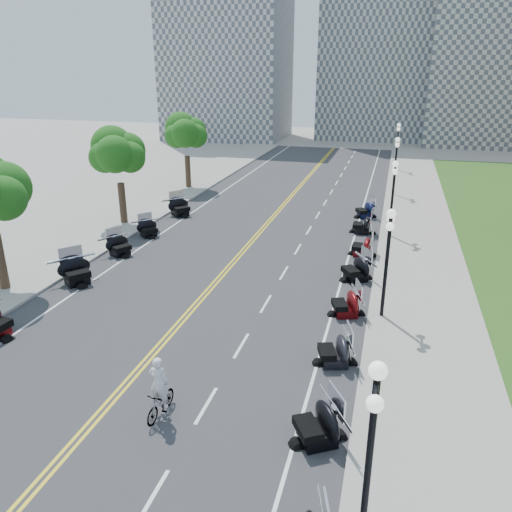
# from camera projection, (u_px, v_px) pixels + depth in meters

# --- Properties ---
(ground) EXTENTS (160.00, 160.00, 0.00)m
(ground) POSITION_uv_depth(u_px,v_px,m) (169.00, 335.00, 21.13)
(ground) COLOR gray
(road) EXTENTS (16.00, 90.00, 0.01)m
(road) POSITION_uv_depth(u_px,v_px,m) (239.00, 255.00, 30.14)
(road) COLOR #333335
(road) RESTS_ON ground
(centerline_yellow_a) EXTENTS (0.12, 90.00, 0.00)m
(centerline_yellow_a) POSITION_uv_depth(u_px,v_px,m) (237.00, 255.00, 30.17)
(centerline_yellow_a) COLOR yellow
(centerline_yellow_a) RESTS_ON road
(centerline_yellow_b) EXTENTS (0.12, 90.00, 0.00)m
(centerline_yellow_b) POSITION_uv_depth(u_px,v_px,m) (241.00, 255.00, 30.11)
(centerline_yellow_b) COLOR yellow
(centerline_yellow_b) RESTS_ON road
(edge_line_north) EXTENTS (0.12, 90.00, 0.00)m
(edge_line_north) POSITION_uv_depth(u_px,v_px,m) (346.00, 266.00, 28.54)
(edge_line_north) COLOR white
(edge_line_north) RESTS_ON road
(edge_line_south) EXTENTS (0.12, 90.00, 0.00)m
(edge_line_south) POSITION_uv_depth(u_px,v_px,m) (144.00, 246.00, 31.74)
(edge_line_south) COLOR white
(edge_line_south) RESTS_ON road
(lane_dash_4) EXTENTS (0.12, 2.00, 0.00)m
(lane_dash_4) POSITION_uv_depth(u_px,v_px,m) (152.00, 498.00, 13.11)
(lane_dash_4) COLOR white
(lane_dash_4) RESTS_ON road
(lane_dash_5) EXTENTS (0.12, 2.00, 0.00)m
(lane_dash_5) POSITION_uv_depth(u_px,v_px,m) (206.00, 405.00, 16.72)
(lane_dash_5) COLOR white
(lane_dash_5) RESTS_ON road
(lane_dash_6) EXTENTS (0.12, 2.00, 0.00)m
(lane_dash_6) POSITION_uv_depth(u_px,v_px,m) (241.00, 345.00, 20.33)
(lane_dash_6) COLOR white
(lane_dash_6) RESTS_ON road
(lane_dash_7) EXTENTS (0.12, 2.00, 0.00)m
(lane_dash_7) POSITION_uv_depth(u_px,v_px,m) (266.00, 304.00, 23.93)
(lane_dash_7) COLOR white
(lane_dash_7) RESTS_ON road
(lane_dash_8) EXTENTS (0.12, 2.00, 0.00)m
(lane_dash_8) POSITION_uv_depth(u_px,v_px,m) (284.00, 273.00, 27.54)
(lane_dash_8) COLOR white
(lane_dash_8) RESTS_ON road
(lane_dash_9) EXTENTS (0.12, 2.00, 0.00)m
(lane_dash_9) POSITION_uv_depth(u_px,v_px,m) (298.00, 249.00, 31.14)
(lane_dash_9) COLOR white
(lane_dash_9) RESTS_ON road
(lane_dash_10) EXTENTS (0.12, 2.00, 0.00)m
(lane_dash_10) POSITION_uv_depth(u_px,v_px,m) (309.00, 230.00, 34.75)
(lane_dash_10) COLOR white
(lane_dash_10) RESTS_ON road
(lane_dash_11) EXTENTS (0.12, 2.00, 0.00)m
(lane_dash_11) POSITION_uv_depth(u_px,v_px,m) (318.00, 215.00, 38.35)
(lane_dash_11) COLOR white
(lane_dash_11) RESTS_ON road
(lane_dash_12) EXTENTS (0.12, 2.00, 0.00)m
(lane_dash_12) POSITION_uv_depth(u_px,v_px,m) (325.00, 202.00, 41.96)
(lane_dash_12) COLOR white
(lane_dash_12) RESTS_ON road
(lane_dash_13) EXTENTS (0.12, 2.00, 0.00)m
(lane_dash_13) POSITION_uv_depth(u_px,v_px,m) (331.00, 192.00, 45.57)
(lane_dash_13) COLOR white
(lane_dash_13) RESTS_ON road
(lane_dash_14) EXTENTS (0.12, 2.00, 0.00)m
(lane_dash_14) POSITION_uv_depth(u_px,v_px,m) (337.00, 183.00, 49.17)
(lane_dash_14) COLOR white
(lane_dash_14) RESTS_ON road
(lane_dash_15) EXTENTS (0.12, 2.00, 0.00)m
(lane_dash_15) POSITION_uv_depth(u_px,v_px,m) (341.00, 175.00, 52.78)
(lane_dash_15) COLOR white
(lane_dash_15) RESTS_ON road
(lane_dash_16) EXTENTS (0.12, 2.00, 0.00)m
(lane_dash_16) POSITION_uv_depth(u_px,v_px,m) (345.00, 168.00, 56.38)
(lane_dash_16) COLOR white
(lane_dash_16) RESTS_ON road
(lane_dash_17) EXTENTS (0.12, 2.00, 0.00)m
(lane_dash_17) POSITION_uv_depth(u_px,v_px,m) (349.00, 162.00, 59.99)
(lane_dash_17) COLOR white
(lane_dash_17) RESTS_ON road
(lane_dash_18) EXTENTS (0.12, 2.00, 0.00)m
(lane_dash_18) POSITION_uv_depth(u_px,v_px,m) (352.00, 157.00, 63.59)
(lane_dash_18) COLOR white
(lane_dash_18) RESTS_ON road
(lane_dash_19) EXTENTS (0.12, 2.00, 0.00)m
(lane_dash_19) POSITION_uv_depth(u_px,v_px,m) (355.00, 152.00, 67.20)
(lane_dash_19) COLOR white
(lane_dash_19) RESTS_ON road
(sidewalk_north) EXTENTS (5.00, 90.00, 0.15)m
(sidewalk_north) POSITION_uv_depth(u_px,v_px,m) (421.00, 272.00, 27.49)
(sidewalk_north) COLOR #9E9991
(sidewalk_north) RESTS_ON ground
(sidewalk_south) EXTENTS (5.00, 90.00, 0.15)m
(sidewalk_south) POSITION_uv_depth(u_px,v_px,m) (87.00, 239.00, 32.75)
(sidewalk_south) COLOR #9E9991
(sidewalk_south) RESTS_ON ground
(distant_block_a) EXTENTS (18.00, 14.00, 26.00)m
(distant_block_a) POSITION_uv_depth(u_px,v_px,m) (227.00, 52.00, 76.94)
(distant_block_a) COLOR gray
(distant_block_a) RESTS_ON ground
(distant_block_b) EXTENTS (16.00, 12.00, 30.00)m
(distant_block_b) POSITION_uv_depth(u_px,v_px,m) (376.00, 37.00, 76.13)
(distant_block_b) COLOR gray
(distant_block_b) RESTS_ON ground
(distant_block_c) EXTENTS (20.00, 14.00, 22.00)m
(distant_block_c) POSITION_uv_depth(u_px,v_px,m) (503.00, 65.00, 70.33)
(distant_block_c) COLOR gray
(distant_block_c) RESTS_ON ground
(street_lamp_1) EXTENTS (0.50, 1.20, 4.90)m
(street_lamp_1) POSITION_uv_depth(u_px,v_px,m) (369.00, 461.00, 10.85)
(street_lamp_1) COLOR black
(street_lamp_1) RESTS_ON sidewalk_north
(street_lamp_2) EXTENTS (0.50, 1.20, 4.90)m
(street_lamp_2) POSITION_uv_depth(u_px,v_px,m) (386.00, 265.00, 21.67)
(street_lamp_2) COLOR black
(street_lamp_2) RESTS_ON sidewalk_north
(street_lamp_3) EXTENTS (0.50, 1.20, 4.90)m
(street_lamp_3) POSITION_uv_depth(u_px,v_px,m) (392.00, 199.00, 32.48)
(street_lamp_3) COLOR black
(street_lamp_3) RESTS_ON sidewalk_north
(street_lamp_4) EXTENTS (0.50, 1.20, 4.90)m
(street_lamp_4) POSITION_uv_depth(u_px,v_px,m) (395.00, 167.00, 43.30)
(street_lamp_4) COLOR black
(street_lamp_4) RESTS_ON sidewalk_north
(street_lamp_5) EXTENTS (0.50, 1.20, 4.90)m
(street_lamp_5) POSITION_uv_depth(u_px,v_px,m) (397.00, 147.00, 54.12)
(street_lamp_5) COLOR black
(street_lamp_5) RESTS_ON sidewalk_north
(tree_3) EXTENTS (4.80, 4.80, 9.20)m
(tree_3) POSITION_uv_depth(u_px,v_px,m) (118.00, 158.00, 34.58)
(tree_3) COLOR #235619
(tree_3) RESTS_ON sidewalk_south
(tree_4) EXTENTS (4.80, 4.80, 9.20)m
(tree_4) POSITION_uv_depth(u_px,v_px,m) (186.00, 137.00, 45.40)
(tree_4) COLOR #235619
(tree_4) RESTS_ON sidewalk_south
(motorcycle_n_4) EXTENTS (2.73, 2.73, 1.39)m
(motorcycle_n_4) POSITION_uv_depth(u_px,v_px,m) (318.00, 423.00, 14.88)
(motorcycle_n_4) COLOR black
(motorcycle_n_4) RESTS_ON road
(motorcycle_n_5) EXTENTS (2.32, 2.32, 1.30)m
(motorcycle_n_5) POSITION_uv_depth(u_px,v_px,m) (335.00, 349.00, 18.86)
(motorcycle_n_5) COLOR black
(motorcycle_n_5) RESTS_ON road
(motorcycle_n_6) EXTENTS (2.38, 2.38, 1.31)m
(motorcycle_n_6) POSITION_uv_depth(u_px,v_px,m) (346.00, 302.00, 22.63)
(motorcycle_n_6) COLOR #590A0C
(motorcycle_n_6) RESTS_ON road
(motorcycle_n_7) EXTENTS (2.76, 2.76, 1.40)m
(motorcycle_n_7) POSITION_uv_depth(u_px,v_px,m) (356.00, 268.00, 26.39)
(motorcycle_n_7) COLOR black
(motorcycle_n_7) RESTS_ON road
(motorcycle_n_8) EXTENTS (1.92, 1.92, 1.30)m
(motorcycle_n_8) POSITION_uv_depth(u_px,v_px,m) (362.00, 245.00, 29.92)
(motorcycle_n_8) COLOR #590A0C
(motorcycle_n_8) RESTS_ON road
(motorcycle_n_9) EXTENTS (1.94, 1.94, 1.35)m
(motorcycle_n_9) POSITION_uv_depth(u_px,v_px,m) (362.00, 224.00, 33.97)
(motorcycle_n_9) COLOR black
(motorcycle_n_9) RESTS_ON road
(motorcycle_n_10) EXTENTS (2.51, 2.51, 1.32)m
(motorcycle_n_10) POSITION_uv_depth(u_px,v_px,m) (365.00, 209.00, 37.52)
(motorcycle_n_10) COLOR black
(motorcycle_n_10) RESTS_ON road
(motorcycle_s_6) EXTENTS (3.04, 3.04, 1.51)m
(motorcycle_s_6) POSITION_uv_depth(u_px,v_px,m) (76.00, 270.00, 25.96)
(motorcycle_s_6) COLOR black
(motorcycle_s_6) RESTS_ON road
(motorcycle_s_7) EXTENTS (2.59, 2.59, 1.32)m
(motorcycle_s_7) POSITION_uv_depth(u_px,v_px,m) (119.00, 245.00, 29.96)
(motorcycle_s_7) COLOR black
(motorcycle_s_7) RESTS_ON road
(motorcycle_s_8) EXTENTS (2.49, 2.49, 1.24)m
(motorcycle_s_8) POSITION_uv_depth(u_px,v_px,m) (148.00, 228.00, 33.31)
(motorcycle_s_8) COLOR black
(motorcycle_s_8) RESTS_ON road
(motorcycle_s_9) EXTENTS (2.97, 2.97, 1.47)m
(motorcycle_s_9) POSITION_uv_depth(u_px,v_px,m) (180.00, 206.00, 38.01)
(motorcycle_s_9) COLOR black
(motorcycle_s_9) RESTS_ON road
(bicycle) EXTENTS (0.61, 1.69, 0.99)m
(bicycle) POSITION_uv_depth(u_px,v_px,m) (161.00, 403.00, 16.08)
(bicycle) COLOR #A51414
(bicycle) RESTS_ON road
(cyclist_rider) EXTENTS (0.67, 0.44, 1.82)m
(cyclist_rider) POSITION_uv_depth(u_px,v_px,m) (157.00, 365.00, 15.59)
(cyclist_rider) COLOR silver
(cyclist_rider) RESTS_ON bicycle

